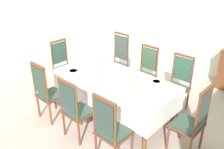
{
  "coord_description": "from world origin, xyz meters",
  "views": [
    {
      "loc": [
        2.6,
        -2.69,
        2.7
      ],
      "look_at": [
        -0.06,
        0.2,
        0.79
      ],
      "focal_mm": 38.92,
      "sensor_mm": 36.0,
      "label": 1
    }
  ],
  "objects": [
    {
      "name": "candlestick_west",
      "position": [
        -0.38,
        0.19,
        0.9
      ],
      "size": [
        0.07,
        0.07,
        0.39
      ],
      "color": "gold",
      "rests_on": "tablecloth"
    },
    {
      "name": "chair_head_east",
      "position": [
        1.52,
        0.19,
        0.57
      ],
      "size": [
        0.42,
        0.44,
        1.15
      ],
      "rotation": [
        0.0,
        0.0,
        1.57
      ],
      "color": "brown",
      "rests_on": "ground"
    },
    {
      "name": "soup_tureen",
      "position": [
        0.1,
        0.19,
        0.85
      ],
      "size": [
        0.28,
        0.28,
        0.22
      ],
      "color": "white",
      "rests_on": "tablecloth"
    },
    {
      "name": "bowl_near_right",
      "position": [
        0.04,
        0.58,
        0.76
      ],
      "size": [
        0.14,
        0.14,
        0.03
      ],
      "color": "white",
      "rests_on": "tablecloth"
    },
    {
      "name": "chair_head_west",
      "position": [
        -1.52,
        0.19,
        0.56
      ],
      "size": [
        0.42,
        0.44,
        1.09
      ],
      "rotation": [
        0.0,
        0.0,
        -1.57
      ],
      "color": "brown",
      "rests_on": "ground"
    },
    {
      "name": "left_wall",
      "position": [
        -3.68,
        0.0,
        1.6
      ],
      "size": [
        0.08,
        5.92,
        3.21
      ],
      "primitive_type": "cube",
      "color": "silver",
      "rests_on": "ground"
    },
    {
      "name": "bowl_far_right",
      "position": [
        -0.53,
        0.57,
        0.76
      ],
      "size": [
        0.16,
        0.16,
        0.04
      ],
      "color": "white",
      "rests_on": "tablecloth"
    },
    {
      "name": "dining_table",
      "position": [
        0.0,
        0.19,
        0.66
      ],
      "size": [
        2.22,
        1.05,
        0.73
      ],
      "color": "brown",
      "rests_on": "ground"
    },
    {
      "name": "bowl_far_left",
      "position": [
        -0.72,
        -0.16,
        0.76
      ],
      "size": [
        0.19,
        0.19,
        0.05
      ],
      "color": "white",
      "rests_on": "tablecloth"
    },
    {
      "name": "chair_south_b",
      "position": [
        0.02,
        -0.74,
        0.55
      ],
      "size": [
        0.44,
        0.42,
        1.08
      ],
      "color": "brown",
      "rests_on": "ground"
    },
    {
      "name": "tablecloth",
      "position": [
        0.0,
        0.19,
        0.63
      ],
      "size": [
        2.24,
        1.07,
        0.41
      ],
      "color": "white",
      "rests_on": "dining_table"
    },
    {
      "name": "chair_north_c",
      "position": [
        0.77,
        1.12,
        0.55
      ],
      "size": [
        0.44,
        0.42,
        1.09
      ],
      "rotation": [
        0.0,
        0.0,
        3.14
      ],
      "color": "brown",
      "rests_on": "ground"
    },
    {
      "name": "ground",
      "position": [
        0.0,
        0.0,
        -0.02
      ],
      "size": [
        7.28,
        5.92,
        0.04
      ],
      "primitive_type": "cube",
      "color": "#BEAB9F"
    },
    {
      "name": "bowl_near_left",
      "position": [
        0.65,
        0.55,
        0.76
      ],
      "size": [
        0.16,
        0.16,
        0.03
      ],
      "color": "white",
      "rests_on": "tablecloth"
    },
    {
      "name": "chair_south_c",
      "position": [
        0.77,
        -0.74,
        0.56
      ],
      "size": [
        0.44,
        0.42,
        1.11
      ],
      "color": "brown",
      "rests_on": "ground"
    },
    {
      "name": "candlestick_east",
      "position": [
        0.38,
        0.19,
        0.87
      ],
      "size": [
        0.07,
        0.07,
        0.34
      ],
      "color": "gold",
      "rests_on": "tablecloth"
    },
    {
      "name": "spoon_secondary",
      "position": [
        0.14,
        0.6,
        0.74
      ],
      "size": [
        0.03,
        0.18,
        0.01
      ],
      "rotation": [
        0.0,
        0.0,
        0.06
      ],
      "color": "gold",
      "rests_on": "tablecloth"
    },
    {
      "name": "chair_north_a",
      "position": [
        -0.75,
        1.13,
        0.59
      ],
      "size": [
        0.44,
        0.42,
        1.2
      ],
      "rotation": [
        0.0,
        0.0,
        3.14
      ],
      "color": "brown",
      "rests_on": "ground"
    },
    {
      "name": "spoon_primary",
      "position": [
        0.76,
        0.58,
        0.74
      ],
      "size": [
        0.03,
        0.18,
        0.01
      ],
      "rotation": [
        0.0,
        0.0,
        -0.04
      ],
      "color": "gold",
      "rests_on": "tablecloth"
    },
    {
      "name": "back_wall",
      "position": [
        0.0,
        3.0,
        1.6
      ],
      "size": [
        7.28,
        0.08,
        3.21
      ],
      "primitive_type": "cube",
      "color": "silver",
      "rests_on": "ground"
    },
    {
      "name": "chair_south_a",
      "position": [
        -0.75,
        -0.74,
        0.56
      ],
      "size": [
        0.44,
        0.42,
        1.12
      ],
      "color": "brown",
      "rests_on": "ground"
    },
    {
      "name": "chair_north_b",
      "position": [
        0.02,
        1.12,
        0.55
      ],
      "size": [
        0.44,
        0.42,
        1.08
      ],
      "rotation": [
        0.0,
        0.0,
        3.14
      ],
      "color": "brown",
      "rests_on": "ground"
    }
  ]
}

